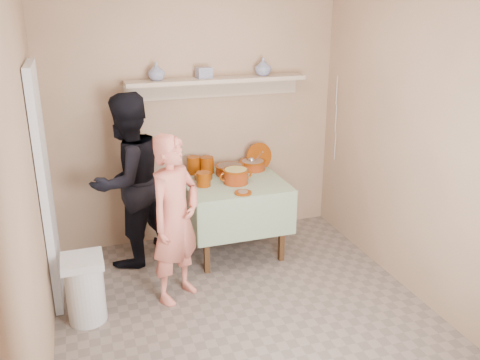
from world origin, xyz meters
name	(u,v)px	position (x,y,z in m)	size (l,w,h in m)	color
ground	(252,323)	(0.00, 0.00, 0.00)	(3.50, 3.50, 0.00)	#75655C
tile_panel	(46,187)	(-1.46, 0.95, 1.00)	(0.06, 0.70, 2.00)	silver
plate_stack_a	(193,165)	(-0.07, 1.59, 0.85)	(0.13, 0.13, 0.18)	#6C2804
plate_stack_b	(207,165)	(0.06, 1.57, 0.85)	(0.14, 0.14, 0.17)	#6C2804
bowl_stack	(203,179)	(-0.07, 1.20, 0.83)	(0.14, 0.14, 0.14)	#6C2804
empty_bowl	(203,177)	(-0.02, 1.40, 0.79)	(0.18, 0.18, 0.05)	#6C2804
propped_lid	(259,156)	(0.64, 1.58, 0.88)	(0.29, 0.29, 0.02)	#6C2804
vase_right	(263,67)	(0.69, 1.63, 1.81)	(0.17, 0.17, 0.18)	navy
vase_left	(156,72)	(-0.39, 1.63, 1.80)	(0.16, 0.16, 0.17)	navy
ceramic_box	(204,73)	(0.07, 1.63, 1.77)	(0.15, 0.11, 0.11)	navy
person_cook	(175,220)	(-0.47, 0.58, 0.73)	(0.53, 0.35, 1.45)	#D76F5C
person_helper	(128,181)	(-0.76, 1.37, 0.83)	(0.81, 0.63, 1.67)	black
room_shell	(254,127)	(0.00, 0.00, 1.61)	(3.04, 3.54, 2.62)	tan
serving_table	(233,191)	(0.25, 1.28, 0.64)	(0.97, 0.97, 0.76)	#4C2D16
cazuela_meat_a	(230,169)	(0.27, 1.45, 0.82)	(0.30, 0.30, 0.10)	maroon
cazuela_meat_b	(253,164)	(0.55, 1.52, 0.82)	(0.28, 0.28, 0.10)	maroon
ladle	(252,160)	(0.53, 1.51, 0.87)	(0.08, 0.26, 0.19)	silver
cazuela_rice	(236,175)	(0.25, 1.18, 0.85)	(0.33, 0.25, 0.14)	maroon
front_plate	(243,193)	(0.23, 0.89, 0.77)	(0.16, 0.16, 0.03)	#6C2804
wall_shelf	(216,82)	(0.20, 1.65, 1.67)	(1.80, 0.25, 0.21)	tan
trash_bin	(85,289)	(-1.24, 0.47, 0.28)	(0.32, 0.32, 0.56)	silver
electrical_cord	(336,119)	(1.47, 1.48, 1.25)	(0.01, 0.05, 0.90)	silver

